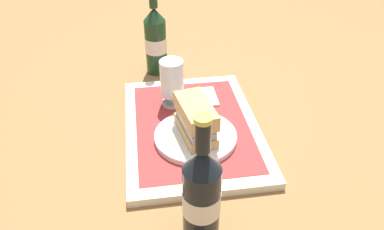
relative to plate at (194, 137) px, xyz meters
name	(u,v)px	position (x,y,z in m)	size (l,w,h in m)	color
ground_plane	(192,131)	(0.06, 0.00, -0.03)	(3.00, 3.00, 0.00)	olive
tray	(192,128)	(0.06, 0.00, -0.02)	(0.44, 0.32, 0.02)	beige
placemat	(192,125)	(0.06, 0.00, -0.01)	(0.38, 0.27, 0.00)	#9E2D2D
plate	(194,137)	(0.00, 0.00, 0.00)	(0.19, 0.19, 0.01)	white
sandwich	(194,118)	(0.00, 0.00, 0.05)	(0.14, 0.09, 0.08)	tan
beer_glass	(172,81)	(0.15, 0.03, 0.06)	(0.06, 0.06, 0.12)	silver
napkin_folded	(203,97)	(0.17, -0.05, 0.00)	(0.09, 0.07, 0.01)	white
beer_bottle	(156,40)	(0.37, 0.06, 0.08)	(0.07, 0.07, 0.27)	#19381E
second_bottle	(202,196)	(-0.24, 0.03, 0.08)	(0.07, 0.07, 0.27)	black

